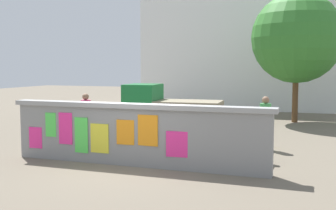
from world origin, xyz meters
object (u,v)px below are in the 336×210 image
object	(u,v)px
tree_roadside	(297,38)
person_bystander	(86,112)
bicycle_far	(97,139)
bicycle_near	(159,141)
auto_rickshaw_truck	(168,110)
person_walking	(265,117)
motorcycle	(236,144)

from	to	relation	value
tree_roadside	person_bystander	bearing A→B (deg)	-130.73
bicycle_far	tree_roadside	size ratio (longest dim) A/B	0.29
bicycle_near	auto_rickshaw_truck	bearing A→B (deg)	105.65
auto_rickshaw_truck	person_walking	world-z (taller)	auto_rickshaw_truck
person_walking	bicycle_far	bearing A→B (deg)	-156.45
bicycle_near	tree_roadside	distance (m)	9.69
motorcycle	bicycle_far	size ratio (longest dim) A/B	1.11
bicycle_far	person_walking	distance (m)	5.11
person_bystander	tree_roadside	size ratio (longest dim) A/B	0.28
motorcycle	bicycle_near	xyz separation A→B (m)	(-2.29, 0.31, -0.10)
bicycle_near	bicycle_far	distance (m)	1.86
person_walking	tree_roadside	distance (m)	7.36
auto_rickshaw_truck	tree_roadside	bearing A→B (deg)	48.36
auto_rickshaw_truck	tree_roadside	distance (m)	7.16
motorcycle	tree_roadside	world-z (taller)	tree_roadside
bicycle_near	bicycle_far	world-z (taller)	same
bicycle_near	person_walking	world-z (taller)	person_walking
person_walking	person_bystander	distance (m)	5.89
auto_rickshaw_truck	bicycle_near	size ratio (longest dim) A/B	2.16
bicycle_near	bicycle_far	size ratio (longest dim) A/B	1.00
bicycle_near	person_bystander	size ratio (longest dim) A/B	1.05
person_walking	tree_roadside	bearing A→B (deg)	85.44
person_walking	person_bystander	bearing A→B (deg)	-173.74
bicycle_near	person_walking	xyz separation A→B (m)	(2.83, 1.64, 0.62)
auto_rickshaw_truck	bicycle_near	distance (m)	3.69
person_walking	bicycle_near	bearing A→B (deg)	-149.94
motorcycle	tree_roadside	bearing A→B (deg)	82.96
person_bystander	tree_roadside	distance (m)	10.19
auto_rickshaw_truck	person_bystander	world-z (taller)	auto_rickshaw_truck
motorcycle	bicycle_far	world-z (taller)	bicycle_far
auto_rickshaw_truck	person_bystander	bearing A→B (deg)	-128.89
auto_rickshaw_truck	motorcycle	distance (m)	5.06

